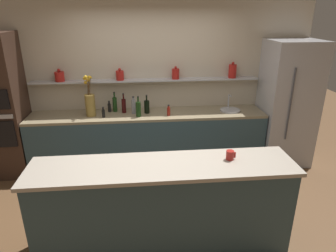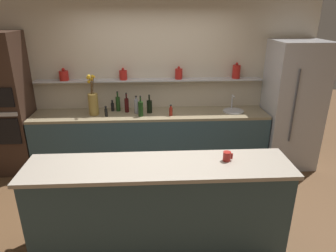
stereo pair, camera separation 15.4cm
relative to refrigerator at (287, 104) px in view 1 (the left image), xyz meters
The scene contains 17 objects.
ground_plane 2.70m from the refrigerator, 151.38° to the right, with size 12.00×12.00×0.00m, color brown.
back_wall_unit 2.25m from the refrigerator, 169.76° to the left, with size 5.20×0.28×2.60m.
back_counter_unit 2.35m from the refrigerator, behind, with size 3.73×0.62×0.92m.
island_counter 2.92m from the refrigerator, 139.90° to the right, with size 2.69×0.61×1.02m.
refrigerator is the anchor object (origin of this frame).
oven_tower 4.49m from the refrigerator, behind, with size 0.63×0.64×2.18m.
flower_vase 3.17m from the refrigerator, behind, with size 0.15×0.18×0.64m.
sink_fixture 0.95m from the refrigerator, behind, with size 0.33×0.33×0.25m.
bottle_sauce_0 1.97m from the refrigerator, behind, with size 0.05×0.05×0.17m.
bottle_spirit_1 2.51m from the refrigerator, behind, with size 0.07×0.07×0.28m.
bottle_wine_2 2.81m from the refrigerator, behind, with size 0.07×0.07×0.32m.
bottle_wine_3 2.43m from the refrigerator, behind, with size 0.08×0.08×0.32m.
bottle_wine_4 2.30m from the refrigerator, behind, with size 0.08×0.08×0.30m.
bottle_sauce_5 2.97m from the refrigerator, behind, with size 0.05×0.05×0.16m.
bottle_sauce_6 2.90m from the refrigerator, behind, with size 0.05×0.05×0.18m.
bottle_wine_7 2.66m from the refrigerator, behind, with size 0.07×0.07×0.32m.
coffee_mug 2.35m from the refrigerator, 129.79° to the right, with size 0.10×0.08×0.10m.
Camera 1 is at (-0.21, -3.28, 2.47)m, focal length 32.00 mm.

